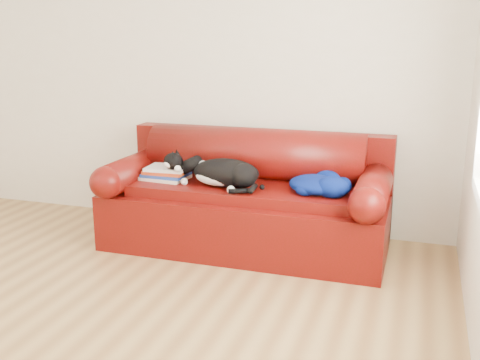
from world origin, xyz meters
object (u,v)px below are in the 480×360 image
object	(u,v)px
book_stack	(166,173)
cat	(224,173)
sofa_base	(246,217)
blanket	(319,184)

from	to	relation	value
book_stack	cat	size ratio (longest dim) A/B	0.52
sofa_base	blanket	distance (m)	0.65
blanket	book_stack	bearing A→B (deg)	179.36
sofa_base	cat	size ratio (longest dim) A/B	3.09
book_stack	blanket	distance (m)	1.18
blanket	cat	bearing A→B (deg)	-175.43
sofa_base	book_stack	size ratio (longest dim) A/B	5.93
cat	blanket	size ratio (longest dim) A/B	1.41
sofa_base	cat	xyz separation A→B (m)	(-0.13, -0.13, 0.36)
book_stack	cat	distance (m)	0.51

